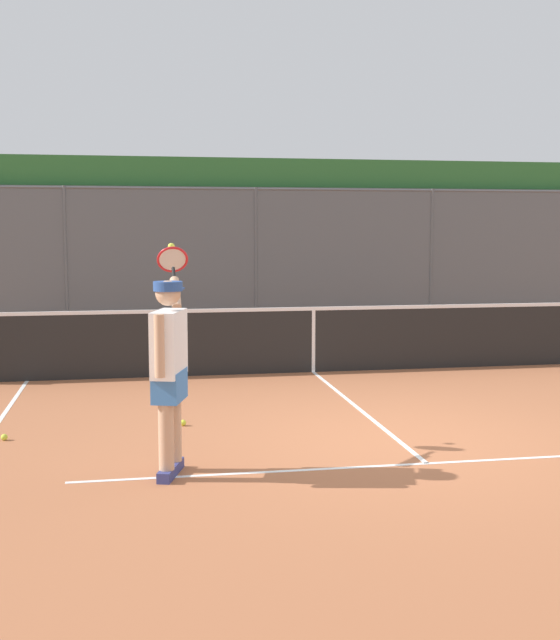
{
  "coord_description": "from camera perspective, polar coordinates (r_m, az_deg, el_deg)",
  "views": [
    {
      "loc": [
        2.55,
        7.58,
        2.11
      ],
      "look_at": [
        0.91,
        -1.59,
        1.05
      ],
      "focal_mm": 45.67,
      "sensor_mm": 36.0,
      "label": 1
    }
  ],
  "objects": [
    {
      "name": "ground_plane",
      "position": [
        8.27,
        8.29,
        -8.36
      ],
      "size": [
        60.0,
        60.0,
        0.0
      ],
      "primitive_type": "plane",
      "color": "#A8603D"
    },
    {
      "name": "court_line_markings",
      "position": [
        7.23,
        11.23,
        -10.6
      ],
      "size": [
        8.15,
        8.64,
        0.01
      ],
      "color": "white",
      "rests_on": "ground"
    },
    {
      "name": "fence_backdrop",
      "position": [
        18.05,
        -2.02,
        5.45
      ],
      "size": [
        18.76,
        1.37,
        3.59
      ],
      "color": "#565B60",
      "rests_on": "ground"
    },
    {
      "name": "tennis_net",
      "position": [
        11.9,
        2.35,
        -1.31
      ],
      "size": [
        10.47,
        0.09,
        1.07
      ],
      "color": "#2D2D2D",
      "rests_on": "ground"
    },
    {
      "name": "tennis_player",
      "position": [
        6.95,
        -7.78,
        -2.93
      ],
      "size": [
        0.4,
        1.4,
        1.96
      ],
      "rotation": [
        0.0,
        0.0,
        -1.87
      ],
      "color": "navy",
      "rests_on": "ground"
    },
    {
      "name": "tennis_ball_near_baseline",
      "position": [
        8.83,
        -6.81,
        -7.17
      ],
      "size": [
        0.07,
        0.07,
        0.07
      ],
      "primitive_type": "sphere",
      "color": "#CCDB33",
      "rests_on": "ground"
    },
    {
      "name": "tennis_ball_mid_court",
      "position": [
        8.64,
        -18.75,
        -7.78
      ],
      "size": [
        0.07,
        0.07,
        0.07
      ],
      "primitive_type": "sphere",
      "color": "#C1D138",
      "rests_on": "ground"
    }
  ]
}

